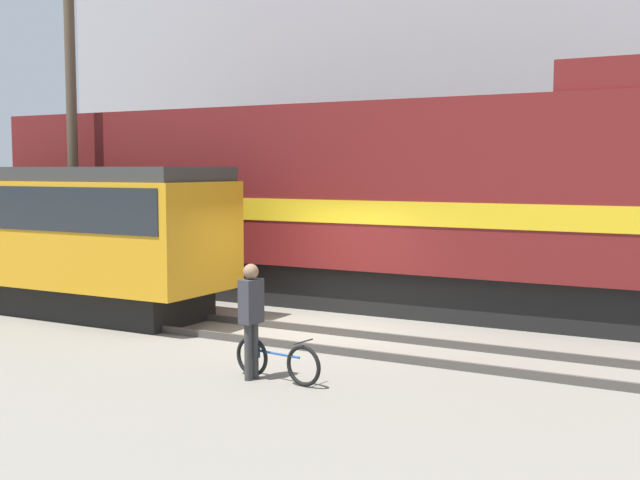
{
  "coord_description": "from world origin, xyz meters",
  "views": [
    {
      "loc": [
        7.7,
        -13.55,
        3.2
      ],
      "look_at": [
        0.06,
        0.19,
        1.8
      ],
      "focal_mm": 45.0,
      "sensor_mm": 36.0,
      "label": 1
    }
  ],
  "objects": [
    {
      "name": "streetcar",
      "position": [
        -6.65,
        -0.81,
        1.85
      ],
      "size": [
        9.44,
        2.54,
        3.24
      ],
      "color": "black",
      "rests_on": "ground"
    },
    {
      "name": "bicycle",
      "position": [
        1.37,
        -3.49,
        0.32
      ],
      "size": [
        1.62,
        0.44,
        0.68
      ],
      "color": "black",
      "rests_on": "ground"
    },
    {
      "name": "track_far",
      "position": [
        0.0,
        3.3,
        0.07
      ],
      "size": [
        60.0,
        1.5,
        0.14
      ],
      "color": "#47423D",
      "rests_on": "ground"
    },
    {
      "name": "freight_locomotive",
      "position": [
        -1.59,
        3.3,
        2.44
      ],
      "size": [
        17.74,
        3.04,
        5.24
      ],
      "color": "black",
      "rests_on": "ground"
    },
    {
      "name": "utility_pole_left",
      "position": [
        -7.71,
        1.25,
        4.8
      ],
      "size": [
        0.26,
        0.26,
        9.59
      ],
      "color": "#4C3D2D",
      "rests_on": "ground"
    },
    {
      "name": "building_backdrop",
      "position": [
        0.0,
        12.58,
        5.38
      ],
      "size": [
        31.9,
        6.0,
        10.77
      ],
      "color": "#99999E",
      "rests_on": "ground"
    },
    {
      "name": "ground_plane",
      "position": [
        0.0,
        0.0,
        0.0
      ],
      "size": [
        120.0,
        120.0,
        0.0
      ],
      "primitive_type": "plane",
      "color": "slate"
    },
    {
      "name": "track_near",
      "position": [
        0.0,
        -0.81,
        0.07
      ],
      "size": [
        60.0,
        1.5,
        0.14
      ],
      "color": "#47423D",
      "rests_on": "ground"
    },
    {
      "name": "person",
      "position": [
        0.97,
        -3.59,
        1.09
      ],
      "size": [
        0.26,
        0.39,
        1.77
      ],
      "color": "#333333",
      "rests_on": "ground"
    }
  ]
}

